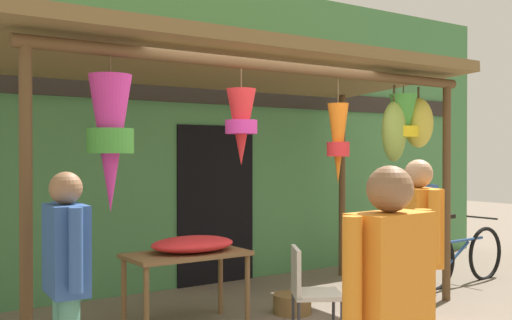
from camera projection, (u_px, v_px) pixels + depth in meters
shop_facade at (157, 130)px, 7.42m from camera, size 11.67×0.29×3.85m
market_stall_canopy at (246, 84)px, 6.13m from camera, size 5.04×2.22×2.67m
display_table at (187, 262)px, 5.78m from camera, size 1.15×0.60×0.71m
flower_heap_on_table at (195, 244)px, 5.82m from camera, size 0.83×0.58×0.15m
folding_chair at (308, 287)px, 5.22m from camera, size 0.55×0.55×0.84m
wicker_basket_by_table at (292, 304)px, 6.28m from camera, size 0.39×0.39×0.20m
parked_bicycle at (462, 257)px, 7.69m from camera, size 1.75×0.44×0.92m
vendor_in_orange at (66, 272)px, 3.86m from camera, size 0.25×0.59×1.53m
customer_foreground at (390, 308)px, 2.80m from camera, size 0.59×0.25×1.59m
shopper_by_bananas at (418, 246)px, 4.67m from camera, size 0.36×0.55×1.60m
passerby_at_right at (418, 228)px, 6.10m from camera, size 0.59×0.28×1.54m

